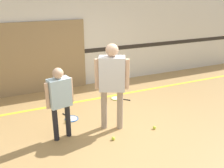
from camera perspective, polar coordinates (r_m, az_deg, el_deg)
name	(u,v)px	position (r m, az deg, el deg)	size (l,w,h in m)	color
ground_plane	(117,133)	(5.07, 1.26, -11.10)	(16.00, 16.00, 0.00)	tan
wall_back	(73,32)	(7.12, -8.88, 11.74)	(16.00, 0.07, 3.20)	silver
wall_panel	(35,59)	(6.98, -17.11, 5.58)	(2.74, 0.05, 1.92)	#9E7F56
floor_stripe	(89,100)	(6.51, -5.36, -3.62)	(14.40, 0.10, 0.01)	yellow
person_instructor	(112,78)	(4.78, 0.00, 1.35)	(0.61, 0.45, 1.75)	tan
person_student_left	(60,96)	(4.61, -11.86, -2.76)	(0.52, 0.29, 1.40)	#232328
racket_spare_on_floor	(117,98)	(6.55, 1.16, -3.28)	(0.48, 0.48, 0.03)	#C6D838
racket_second_spare	(71,118)	(5.64, -9.31, -7.77)	(0.38, 0.52, 0.03)	blue
tennis_ball_near_instructor	(113,138)	(4.84, 0.30, -12.33)	(0.07, 0.07, 0.07)	#CCE038
tennis_ball_by_spare_racket	(105,97)	(6.55, -1.67, -3.08)	(0.07, 0.07, 0.07)	#CCE038
tennis_ball_stray_left	(154,128)	(5.25, 9.66, -9.79)	(0.07, 0.07, 0.07)	#CCE038
tennis_ball_stray_right	(67,121)	(5.49, -10.35, -8.39)	(0.07, 0.07, 0.07)	#CCE038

